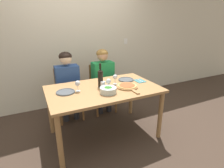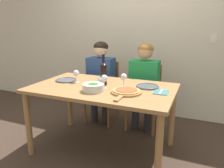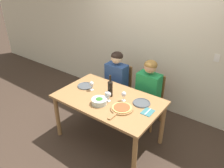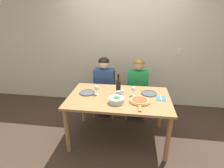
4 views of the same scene
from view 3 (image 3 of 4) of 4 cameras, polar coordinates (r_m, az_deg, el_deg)
ground_plane at (r=3.70m, az=-0.85°, el=-13.96°), size 40.00×40.00×0.00m
back_wall at (r=4.06m, az=10.84°, el=11.52°), size 10.00×0.06×2.70m
dining_table at (r=3.28m, az=-0.93°, el=-5.09°), size 1.56×0.94×0.78m
chair_left at (r=4.13m, az=1.91°, el=-0.79°), size 0.42×0.42×0.90m
chair_right at (r=3.85m, az=9.87°, el=-3.57°), size 0.42×0.42×0.90m
person_woman at (r=3.93m, az=1.04°, el=1.68°), size 0.47×0.51×1.21m
person_man at (r=3.64m, az=9.37°, el=-1.08°), size 0.47×0.51×1.21m
wine_bottle at (r=3.22m, az=-0.48°, el=-1.01°), size 0.07×0.07×0.35m
broccoli_bowl at (r=3.09m, az=-3.33°, el=-4.51°), size 0.22×0.22×0.09m
dinner_plate_left at (r=3.56m, az=-7.01°, el=-0.47°), size 0.25×0.25×0.02m
dinner_plate_right at (r=3.14m, az=7.72°, el=-4.90°), size 0.25×0.25×0.02m
pizza_on_board at (r=2.99m, az=2.51°, el=-6.39°), size 0.31×0.45×0.04m
wine_glass_left at (r=3.40m, az=-5.36°, el=-0.02°), size 0.07×0.07×0.15m
wine_glass_right at (r=3.12m, az=3.10°, el=-2.77°), size 0.07×0.07×0.15m
wine_glass_centre at (r=3.11m, az=-0.88°, el=-2.84°), size 0.07×0.07×0.15m
water_tumbler at (r=3.20m, az=-1.30°, el=-2.95°), size 0.07×0.07×0.10m
fork_on_napkin at (r=2.98m, az=9.32°, el=-7.22°), size 0.14×0.18×0.01m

